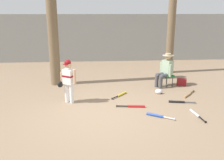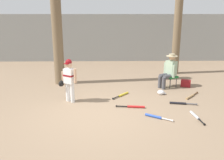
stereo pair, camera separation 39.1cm
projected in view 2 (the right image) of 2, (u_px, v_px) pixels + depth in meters
name	position (u px, v px, depth m)	size (l,w,h in m)	color
ground_plane	(100.00, 115.00, 6.44)	(60.00, 60.00, 0.00)	#897056
concrete_back_wall	(103.00, 38.00, 13.20)	(18.00, 0.36, 2.50)	gray
tree_near_player	(56.00, 12.00, 8.57)	(0.54, 0.54, 5.74)	brown
tree_behind_spectator	(179.00, 7.00, 10.01)	(0.45, 0.45, 6.07)	brown
young_ballplayer	(69.00, 78.00, 7.18)	(0.60, 0.37, 1.31)	white
folding_stool	(171.00, 77.00, 8.74)	(0.54, 0.54, 0.41)	#196B2D
seated_spectator	(169.00, 70.00, 8.62)	(0.66, 0.56, 1.20)	#47474C
handbag_beside_stool	(186.00, 83.00, 8.80)	(0.34, 0.18, 0.26)	maroon
bat_black_composite	(180.00, 103.00, 7.16)	(0.78, 0.21, 0.07)	black
bat_blue_youth	(155.00, 117.00, 6.24)	(0.65, 0.46, 0.07)	#2347AD
bat_red_barrel	(134.00, 107.00, 6.90)	(0.82, 0.16, 0.07)	red
bat_aluminum_silver	(196.00, 116.00, 6.27)	(0.14, 0.77, 0.07)	#B7BCC6
bat_yellow_trainer	(122.00, 95.00, 7.88)	(0.55, 0.63, 0.07)	yellow
bat_wood_tan	(191.00, 96.00, 7.74)	(0.60, 0.65, 0.07)	tan
batting_helmet_white	(161.00, 92.00, 8.00)	(0.28, 0.21, 0.16)	silver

